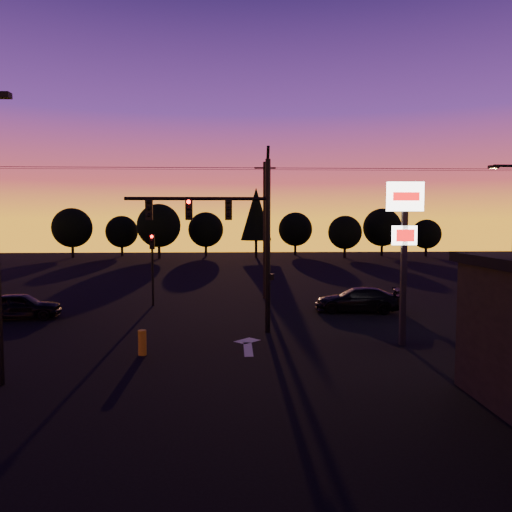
{
  "coord_description": "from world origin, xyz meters",
  "views": [
    {
      "loc": [
        -0.08,
        -18.86,
        5.29
      ],
      "look_at": [
        1.0,
        5.0,
        3.5
      ],
      "focal_mm": 35.0,
      "sensor_mm": 36.0,
      "label": 1
    }
  ],
  "objects": [
    {
      "name": "ground",
      "position": [
        0.0,
        0.0,
        0.0
      ],
      "size": [
        120.0,
        120.0,
        0.0
      ],
      "primitive_type": "plane",
      "color": "black",
      "rests_on": "ground"
    },
    {
      "name": "tree_1",
      "position": [
        -16.0,
        53.0,
        3.43
      ],
      "size": [
        4.54,
        4.54,
        5.71
      ],
      "color": "black",
      "rests_on": "ground"
    },
    {
      "name": "car_left",
      "position": [
        -11.35,
        7.72,
        0.7
      ],
      "size": [
        4.27,
        2.14,
        1.4
      ],
      "primitive_type": "imported",
      "rotation": [
        0.0,
        0.0,
        1.69
      ],
      "color": "black",
      "rests_on": "ground"
    },
    {
      "name": "tree_5",
      "position": [
        9.0,
        54.0,
        3.75
      ],
      "size": [
        4.95,
        4.95,
        6.22
      ],
      "color": "black",
      "rests_on": "ground"
    },
    {
      "name": "bollard",
      "position": [
        -3.63,
        0.36,
        0.49
      ],
      "size": [
        0.33,
        0.33,
        0.98
      ],
      "primitive_type": "cylinder",
      "color": "#B18213",
      "rests_on": "ground"
    },
    {
      "name": "traffic_signal_mast",
      "position": [
        -0.1,
        3.99,
        4.94
      ],
      "size": [
        6.79,
        0.52,
        8.58
      ],
      "color": "black",
      "rests_on": "ground"
    },
    {
      "name": "tree_3",
      "position": [
        -4.0,
        52.0,
        3.75
      ],
      "size": [
        4.95,
        4.95,
        6.22
      ],
      "color": "black",
      "rests_on": "ground"
    },
    {
      "name": "tree_6",
      "position": [
        15.0,
        48.0,
        3.43
      ],
      "size": [
        4.54,
        4.54,
        5.71
      ],
      "color": "black",
      "rests_on": "ground"
    },
    {
      "name": "tree_0",
      "position": [
        -22.0,
        50.0,
        4.06
      ],
      "size": [
        5.36,
        5.36,
        6.74
      ],
      "color": "black",
      "rests_on": "ground"
    },
    {
      "name": "tree_4",
      "position": [
        3.0,
        49.0,
        5.93
      ],
      "size": [
        4.18,
        4.18,
        9.5
      ],
      "color": "black",
      "rests_on": "ground"
    },
    {
      "name": "pylon_sign",
      "position": [
        7.0,
        1.5,
        4.91
      ],
      "size": [
        1.5,
        0.28,
        6.8
      ],
      "color": "black",
      "rests_on": "ground"
    },
    {
      "name": "tree_7",
      "position": [
        21.0,
        51.0,
        4.06
      ],
      "size": [
        5.36,
        5.36,
        6.74
      ],
      "color": "black",
      "rests_on": "ground"
    },
    {
      "name": "tree_2",
      "position": [
        -10.0,
        48.0,
        4.37
      ],
      "size": [
        5.77,
        5.78,
        7.26
      ],
      "color": "black",
      "rests_on": "ground"
    },
    {
      "name": "secondary_signal",
      "position": [
        -5.0,
        11.49,
        2.86
      ],
      "size": [
        0.3,
        0.31,
        4.35
      ],
      "color": "black",
      "rests_on": "ground"
    },
    {
      "name": "car_right",
      "position": [
        6.96,
        8.92,
        0.69
      ],
      "size": [
        4.99,
        2.55,
        1.39
      ],
      "primitive_type": "imported",
      "rotation": [
        0.0,
        0.0,
        -1.7
      ],
      "color": "black",
      "rests_on": "ground"
    },
    {
      "name": "utility_pole_1",
      "position": [
        2.0,
        14.0,
        4.59
      ],
      "size": [
        1.4,
        0.26,
        9.0
      ],
      "color": "black",
      "rests_on": "ground"
    },
    {
      "name": "lane_arrow",
      "position": [
        0.5,
        1.67,
        0.01
      ],
      "size": [
        1.2,
        3.1,
        0.01
      ],
      "color": "beige",
      "rests_on": "ground"
    },
    {
      "name": "tree_8",
      "position": [
        27.0,
        50.0,
        3.12
      ],
      "size": [
        4.12,
        4.12,
        5.19
      ],
      "color": "black",
      "rests_on": "ground"
    },
    {
      "name": "power_wires",
      "position": [
        2.0,
        14.0,
        8.57
      ],
      "size": [
        36.0,
        1.22,
        0.07
      ],
      "color": "black",
      "rests_on": "ground"
    }
  ]
}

